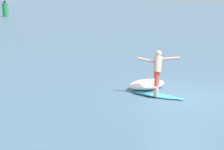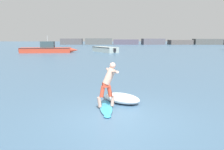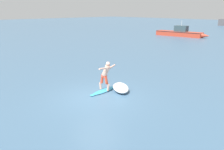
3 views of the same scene
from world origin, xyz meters
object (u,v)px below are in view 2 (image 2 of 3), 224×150
(fishing_boat_near_jetty, at_px, (49,49))
(small_boat_offshore, at_px, (105,49))
(surfer, at_px, (110,81))
(surfboard, at_px, (107,108))

(fishing_boat_near_jetty, height_order, small_boat_offshore, fishing_boat_near_jetty)
(surfer, bearing_deg, small_boat_offshore, 92.31)
(surfboard, bearing_deg, small_boat_offshore, 92.11)
(small_boat_offshore, bearing_deg, surfboard, -87.89)
(surfer, bearing_deg, fishing_boat_near_jetty, 110.56)
(surfboard, xyz_separation_m, surfer, (0.10, 0.06, 1.02))
(surfer, distance_m, fishing_boat_near_jetty, 29.30)
(surfboard, distance_m, fishing_boat_near_jetty, 29.32)
(surfer, relative_size, small_boat_offshore, 0.28)
(surfboard, distance_m, small_boat_offshore, 29.19)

